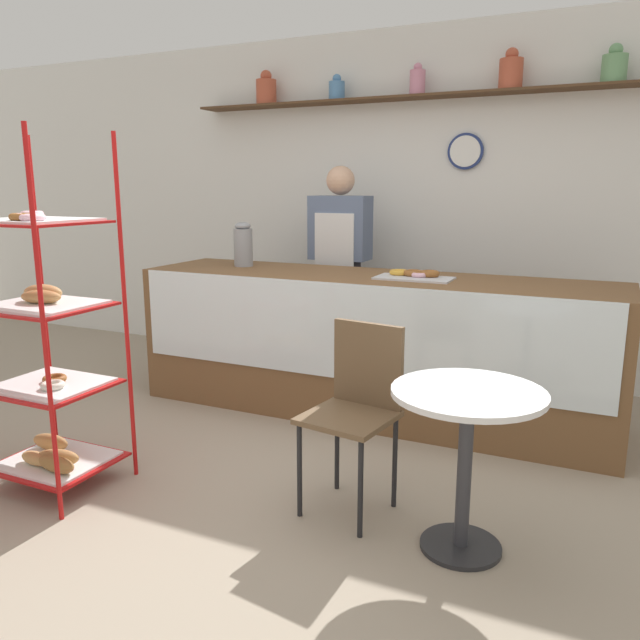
{
  "coord_description": "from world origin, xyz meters",
  "views": [
    {
      "loc": [
        1.39,
        -2.57,
        1.5
      ],
      "look_at": [
        0.0,
        0.43,
        0.79
      ],
      "focal_mm": 35.0,
      "sensor_mm": 36.0,
      "label": 1
    }
  ],
  "objects": [
    {
      "name": "ground_plane",
      "position": [
        0.0,
        0.0,
        0.0
      ],
      "size": [
        14.0,
        14.0,
        0.0
      ],
      "primitive_type": "plane",
      "color": "gray"
    },
    {
      "name": "back_wall",
      "position": [
        0.0,
        2.36,
        1.37
      ],
      "size": [
        10.0,
        0.3,
        2.7
      ],
      "color": "white",
      "rests_on": "ground_plane"
    },
    {
      "name": "display_counter",
      "position": [
        0.0,
        1.23,
        0.47
      ],
      "size": [
        3.14,
        0.78,
        0.93
      ],
      "color": "brown",
      "rests_on": "ground_plane"
    },
    {
      "name": "pastry_rack",
      "position": [
        -1.07,
        -0.45,
        0.69
      ],
      "size": [
        0.59,
        0.53,
        1.76
      ],
      "color": "#B71414",
      "rests_on": "ground_plane"
    },
    {
      "name": "person_worker",
      "position": [
        -0.48,
        1.84,
        0.9
      ],
      "size": [
        0.45,
        0.23,
        1.65
      ],
      "color": "#282833",
      "rests_on": "ground_plane"
    },
    {
      "name": "cafe_table",
      "position": [
        0.93,
        -0.15,
        0.52
      ],
      "size": [
        0.62,
        0.62,
        0.7
      ],
      "color": "#262628",
      "rests_on": "ground_plane"
    },
    {
      "name": "cafe_chair",
      "position": [
        0.39,
        0.02,
        0.54
      ],
      "size": [
        0.43,
        0.43,
        0.88
      ],
      "rotation": [
        0.0,
        0.0,
        6.13
      ],
      "color": "black",
      "rests_on": "ground_plane"
    },
    {
      "name": "coffee_carafe",
      "position": [
        -1.02,
        1.31,
        1.09
      ],
      "size": [
        0.14,
        0.14,
        0.32
      ],
      "color": "gray",
      "rests_on": "display_counter"
    },
    {
      "name": "donut_tray_counter",
      "position": [
        0.29,
        1.23,
        0.95
      ],
      "size": [
        0.48,
        0.26,
        0.05
      ],
      "color": "silver",
      "rests_on": "display_counter"
    }
  ]
}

